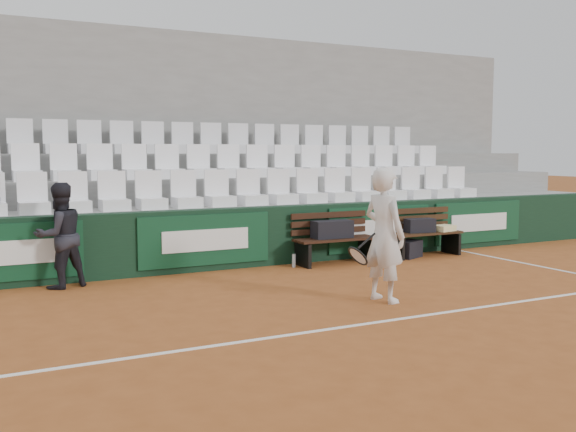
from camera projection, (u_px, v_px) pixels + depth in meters
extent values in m
plane|color=#9A5022|center=(341.00, 328.00, 7.05)|extent=(80.00, 80.00, 0.00)
cube|color=white|center=(341.00, 327.00, 7.05)|extent=(18.00, 0.06, 0.01)
cube|color=black|center=(214.00, 239.00, 10.55)|extent=(18.00, 0.30, 1.00)
cube|color=#0C381E|center=(2.00, 253.00, 8.96)|extent=(2.20, 0.04, 0.82)
cube|color=#0C381E|center=(205.00, 240.00, 10.31)|extent=(2.20, 0.04, 0.82)
cube|color=#0C381E|center=(380.00, 229.00, 11.84)|extent=(2.20, 0.04, 0.82)
cube|color=#0C381E|center=(478.00, 222.00, 12.92)|extent=(2.20, 0.04, 0.82)
cube|color=#979795|center=(201.00, 235.00, 11.11)|extent=(18.00, 0.95, 1.00)
cube|color=gray|center=(184.00, 217.00, 11.93)|extent=(18.00, 0.95, 1.45)
cube|color=gray|center=(169.00, 201.00, 12.75)|extent=(18.00, 0.95, 1.90)
cube|color=gray|center=(159.00, 139.00, 13.18)|extent=(18.00, 0.30, 4.40)
cube|color=white|center=(204.00, 188.00, 10.87)|extent=(11.90, 0.44, 0.63)
cube|color=white|center=(186.00, 161.00, 11.67)|extent=(11.90, 0.44, 0.63)
cube|color=silver|center=(170.00, 137.00, 12.47)|extent=(11.90, 0.44, 0.63)
cube|color=black|center=(336.00, 251.00, 11.10)|extent=(1.50, 0.56, 0.45)
cube|color=#361F10|center=(424.00, 244.00, 11.92)|extent=(1.50, 0.56, 0.45)
cube|color=black|center=(332.00, 229.00, 11.07)|extent=(0.71, 0.32, 0.30)
cube|color=black|center=(420.00, 225.00, 11.86)|extent=(0.57, 0.32, 0.25)
cube|color=beige|center=(444.00, 228.00, 12.05)|extent=(0.44, 0.36, 0.11)
cube|color=black|center=(409.00, 249.00, 11.76)|extent=(0.60, 0.49, 0.31)
cylinder|color=#ADBCC4|center=(294.00, 261.00, 10.76)|extent=(0.06, 0.06, 0.22)
cylinder|color=silver|center=(408.00, 252.00, 11.58)|extent=(0.07, 0.07, 0.25)
imported|color=silver|center=(384.00, 235.00, 8.24)|extent=(0.54, 0.70, 1.73)
torus|color=black|center=(358.00, 256.00, 8.09)|extent=(0.19, 0.30, 0.26)
cylinder|color=black|center=(367.00, 241.00, 8.13)|extent=(0.26, 0.03, 0.20)
imported|color=black|center=(60.00, 236.00, 9.07)|extent=(0.88, 0.79, 1.50)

